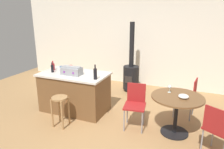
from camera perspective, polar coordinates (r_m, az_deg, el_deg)
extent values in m
plane|color=#A37A4C|center=(4.41, -2.31, -13.26)|extent=(8.80, 8.80, 0.00)
cube|color=silver|center=(6.47, 7.79, 8.98)|extent=(8.00, 0.10, 2.70)
cube|color=brown|center=(4.90, -10.02, -4.87)|extent=(1.45, 0.80, 0.84)
cube|color=beige|center=(4.76, -10.29, 0.09)|extent=(1.51, 0.86, 0.04)
cylinder|color=#A37A4C|center=(4.38, -11.59, -9.56)|extent=(0.04, 0.04, 0.58)
cylinder|color=#A37A4C|center=(4.50, -14.09, -8.97)|extent=(0.04, 0.04, 0.58)
cylinder|color=#A37A4C|center=(4.34, -15.91, -10.14)|extent=(0.04, 0.04, 0.58)
cylinder|color=#A37A4C|center=(4.21, -13.36, -10.81)|extent=(0.04, 0.04, 0.58)
cylinder|color=#A37A4C|center=(4.23, -14.02, -6.14)|extent=(0.31, 0.31, 0.03)
cylinder|color=black|center=(4.29, 16.47, -14.75)|extent=(0.51, 0.51, 0.02)
cylinder|color=black|center=(4.13, 16.87, -10.65)|extent=(0.07, 0.07, 0.71)
cylinder|color=brown|center=(3.98, 17.32, -5.87)|extent=(0.93, 0.93, 0.03)
cube|color=maroon|center=(4.78, 19.06, -5.56)|extent=(0.44, 0.44, 0.03)
cube|color=maroon|center=(4.69, 21.56, -3.65)|extent=(0.07, 0.36, 0.40)
cylinder|color=gray|center=(4.70, 20.44, -9.31)|extent=(0.02, 0.02, 0.45)
cylinder|color=gray|center=(5.01, 21.08, -7.74)|extent=(0.02, 0.02, 0.45)
cylinder|color=gray|center=(5.05, 17.26, -7.13)|extent=(0.02, 0.02, 0.45)
cylinder|color=gray|center=(4.75, 16.36, -8.63)|extent=(0.02, 0.02, 0.45)
cube|color=maroon|center=(4.10, 6.16, -8.52)|extent=(0.45, 0.45, 0.03)
cube|color=maroon|center=(4.19, 6.61, -4.97)|extent=(0.36, 0.08, 0.40)
cylinder|color=gray|center=(4.34, 8.65, -10.64)|extent=(0.02, 0.02, 0.45)
cylinder|color=gray|center=(4.38, 4.14, -10.23)|extent=(0.02, 0.02, 0.45)
cylinder|color=gray|center=(4.08, 3.29, -12.34)|extent=(0.02, 0.02, 0.45)
cylinder|color=gray|center=(4.04, 8.15, -12.81)|extent=(0.02, 0.02, 0.45)
cube|color=maroon|center=(3.74, 27.19, -12.99)|extent=(0.55, 0.55, 0.03)
cube|color=maroon|center=(3.49, 26.23, -11.26)|extent=(0.32, 0.20, 0.40)
cylinder|color=gray|center=(3.78, 23.12, -16.30)|extent=(0.02, 0.02, 0.45)
cylinder|color=gray|center=(4.05, 25.62, -14.34)|extent=(0.02, 0.02, 0.45)
cylinder|color=black|center=(6.15, 5.05, -4.05)|extent=(0.37, 0.37, 0.06)
cylinder|color=black|center=(6.03, 5.14, -0.83)|extent=(0.44, 0.44, 0.66)
cube|color=#2D2826|center=(5.83, 4.49, -1.44)|extent=(0.20, 0.02, 0.20)
cylinder|color=black|center=(5.82, 5.38, 8.03)|extent=(0.13, 0.13, 1.22)
cube|color=gray|center=(4.64, -10.86, 0.92)|extent=(0.45, 0.23, 0.16)
cube|color=gray|center=(4.62, -10.92, 2.02)|extent=(0.42, 0.14, 0.02)
cube|color=purple|center=(4.61, -12.83, 0.68)|extent=(0.04, 0.01, 0.04)
cube|color=purple|center=(4.48, -10.49, 0.39)|extent=(0.04, 0.01, 0.04)
cylinder|color=maroon|center=(5.11, -15.67, 2.02)|extent=(0.08, 0.08, 0.16)
cylinder|color=maroon|center=(5.08, -15.76, 3.20)|extent=(0.03, 0.03, 0.06)
cylinder|color=black|center=(4.93, -15.84, 1.52)|extent=(0.06, 0.06, 0.16)
cylinder|color=black|center=(4.90, -15.95, 2.80)|extent=(0.02, 0.02, 0.06)
cylinder|color=black|center=(4.25, -4.56, 0.13)|extent=(0.07, 0.07, 0.22)
cylinder|color=black|center=(4.21, -4.60, 2.11)|extent=(0.03, 0.03, 0.09)
cylinder|color=#4C7099|center=(5.05, -13.52, 1.69)|extent=(0.08, 0.08, 0.10)
torus|color=#4C7099|center=(5.02, -13.05, 1.70)|extent=(0.05, 0.01, 0.05)
cylinder|color=#DB6651|center=(5.10, -11.11, 1.97)|extent=(0.08, 0.08, 0.10)
torus|color=#DB6651|center=(5.07, -10.61, 1.98)|extent=(0.05, 0.01, 0.05)
cylinder|color=silver|center=(4.12, 15.22, -4.64)|extent=(0.06, 0.06, 0.00)
cylinder|color=silver|center=(4.10, 15.27, -4.09)|extent=(0.01, 0.01, 0.08)
ellipsoid|color=silver|center=(4.08, 15.34, -3.20)|extent=(0.07, 0.07, 0.06)
ellipsoid|color=white|center=(3.91, 18.80, -5.60)|extent=(0.18, 0.18, 0.07)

